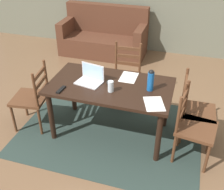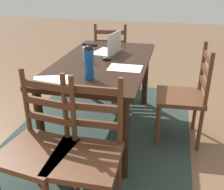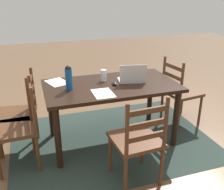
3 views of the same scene
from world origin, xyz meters
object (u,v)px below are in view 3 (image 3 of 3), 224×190
object	(u,v)px
chair_far_head	(138,141)
chair_right_far	(19,127)
dining_table	(111,92)
computer_mouse	(115,83)
chair_left_near	(180,92)
laptop	(132,77)
chair_right_near	(19,113)
drinking_glass	(104,75)
water_bottle	(69,77)
tv_remote	(142,72)

from	to	relation	value
chair_far_head	chair_right_far	size ratio (longest dim) A/B	1.00
dining_table	computer_mouse	xyz separation A→B (m)	(-0.03, 0.03, 0.12)
chair_left_near	laptop	distance (m)	0.89
chair_right_near	computer_mouse	size ratio (longest dim) A/B	9.50
chair_right_near	chair_right_far	size ratio (longest dim) A/B	1.00
chair_left_near	drinking_glass	world-z (taller)	chair_left_near
chair_far_head	dining_table	bearing A→B (deg)	-89.81
dining_table	laptop	world-z (taller)	laptop
chair_left_near	water_bottle	bearing A→B (deg)	6.86
drinking_glass	chair_left_near	bearing A→B (deg)	-178.95
chair_right_far	computer_mouse	xyz separation A→B (m)	(-1.10, -0.14, 0.31)
chair_far_head	water_bottle	size ratio (longest dim) A/B	3.44
chair_right_near	chair_right_far	bearing A→B (deg)	90.07
laptop	drinking_glass	distance (m)	0.35
chair_right_near	laptop	bearing A→B (deg)	172.83
chair_right_far	computer_mouse	size ratio (longest dim) A/B	9.50
chair_far_head	tv_remote	bearing A→B (deg)	-115.84
laptop	water_bottle	xyz separation A→B (m)	(0.76, 0.02, 0.09)
chair_right_far	laptop	world-z (taller)	laptop
chair_far_head	chair_right_near	world-z (taller)	same
water_bottle	chair_left_near	bearing A→B (deg)	-173.14
dining_table	water_bottle	world-z (taller)	water_bottle
chair_right_near	drinking_glass	world-z (taller)	chair_right_near
chair_left_near	chair_far_head	bearing A→B (deg)	42.29
water_bottle	dining_table	bearing A→B (deg)	-177.50
laptop	tv_remote	distance (m)	0.41
chair_right_far	laptop	distance (m)	1.39
chair_left_near	chair_right_far	xyz separation A→B (m)	(2.13, 0.34, 0.00)
water_bottle	drinking_glass	size ratio (longest dim) A/B	1.99
dining_table	water_bottle	size ratio (longest dim) A/B	5.64
chair_left_near	drinking_glass	distance (m)	1.17
computer_mouse	tv_remote	bearing A→B (deg)	-145.94
chair_far_head	chair_right_far	bearing A→B (deg)	-30.52
chair_right_near	laptop	distance (m)	1.39
chair_right_far	water_bottle	bearing A→B (deg)	-165.31
dining_table	chair_right_near	size ratio (longest dim) A/B	1.64
chair_far_head	chair_left_near	world-z (taller)	same
chair_right_near	chair_right_far	distance (m)	0.34
laptop	computer_mouse	world-z (taller)	laptop
chair_right_near	laptop	world-z (taller)	laptop
chair_far_head	tv_remote	world-z (taller)	chair_far_head
laptop	dining_table	bearing A→B (deg)	-0.24
chair_far_head	computer_mouse	size ratio (longest dim) A/B	9.50
chair_right_far	tv_remote	bearing A→B (deg)	-163.58
chair_right_near	tv_remote	world-z (taller)	chair_right_near
computer_mouse	water_bottle	bearing A→B (deg)	-0.67
chair_right_far	computer_mouse	world-z (taller)	chair_right_far
chair_left_near	computer_mouse	size ratio (longest dim) A/B	9.50
chair_right_near	laptop	xyz separation A→B (m)	(-1.33, 0.17, 0.35)
dining_table	chair_far_head	size ratio (longest dim) A/B	1.64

